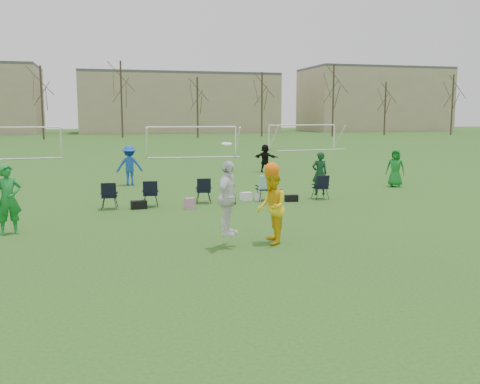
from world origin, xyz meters
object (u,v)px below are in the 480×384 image
object	(u,v)px
fielder_green_near	(8,199)
goal_right	(302,130)
fielder_green_far	(395,168)
fielder_blue	(130,165)
fielder_black	(265,158)
center_contest	(253,203)
goal_left	(12,133)
goal_mid	(192,133)

from	to	relation	value
fielder_green_near	goal_right	bearing A→B (deg)	39.47
fielder_green_far	fielder_blue	bearing A→B (deg)	-158.66
fielder_blue	fielder_green_far	xyz separation A→B (m)	(12.04, -3.75, -0.07)
fielder_black	center_contest	xyz separation A→B (m)	(-5.67, -17.19, 0.29)
fielder_green_far	goal_left	bearing A→B (deg)	169.46
fielder_black	goal_left	size ratio (longest dim) A/B	0.22
fielder_green_near	fielder_green_far	world-z (taller)	fielder_green_near
fielder_green_near	goal_left	xyz separation A→B (m)	(-4.18, 29.60, 0.93)
fielder_blue	center_contest	distance (m)	13.30
fielder_blue	goal_right	distance (m)	29.59
goal_mid	fielder_green_near	bearing A→B (deg)	-105.59
center_contest	fielder_green_far	bearing A→B (deg)	44.11
fielder_blue	fielder_green_far	distance (m)	12.61
fielder_green_near	goal_right	size ratio (longest dim) A/B	0.27
fielder_black	goal_right	xyz separation A→B (m)	(9.85, 19.39, 1.10)
goal_left	goal_mid	xyz separation A→B (m)	(14.00, -2.00, 0.00)
fielder_blue	goal_mid	xyz separation A→B (m)	(5.95, 17.51, 0.97)
fielder_blue	center_contest	size ratio (longest dim) A/B	0.72
fielder_green_far	fielder_black	bearing A→B (deg)	155.25
fielder_green_far	fielder_black	distance (m)	8.80
fielder_blue	goal_right	size ratio (longest dim) A/B	0.26
fielder_black	goal_left	xyz separation A→B (m)	(-16.15, 15.39, 1.10)
fielder_green_near	fielder_green_far	distance (m)	17.13
fielder_black	fielder_blue	bearing A→B (deg)	71.24
fielder_black	goal_right	bearing A→B (deg)	-72.68
fielder_green_far	fielder_green_near	bearing A→B (deg)	-119.64
fielder_black	goal_left	distance (m)	22.33
fielder_blue	center_contest	xyz separation A→B (m)	(2.43, -13.07, 0.15)
fielder_black	fielder_green_far	bearing A→B (deg)	160.88
fielder_green_far	goal_right	distance (m)	27.91
fielder_green_far	goal_left	size ratio (longest dim) A/B	0.24
center_contest	goal_mid	xyz separation A→B (m)	(3.53, 30.58, 0.82)
fielder_green_far	goal_mid	xyz separation A→B (m)	(-6.09, 21.26, 1.04)
goal_left	fielder_green_near	bearing A→B (deg)	-86.97
fielder_green_near	goal_mid	distance (m)	29.31
center_contest	fielder_green_near	bearing A→B (deg)	154.66
fielder_green_near	fielder_green_far	bearing A→B (deg)	4.20
fielder_green_far	center_contest	bearing A→B (deg)	-97.25
fielder_green_near	goal_mid	world-z (taller)	goal_mid
goal_mid	goal_right	size ratio (longest dim) A/B	1.01
fielder_green_near	fielder_green_far	size ratio (longest dim) A/B	1.12
center_contest	goal_left	xyz separation A→B (m)	(-10.47, 32.58, 0.82)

